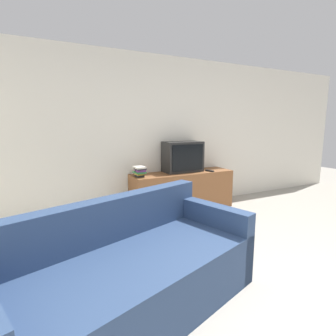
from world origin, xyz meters
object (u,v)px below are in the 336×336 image
Objects in this scene: couch at (130,276)px; remote_on_stand at (210,171)px; tv_stand at (182,191)px; television at (183,157)px; book_stack at (140,171)px.

couch is 2.81m from remote_on_stand.
television is (0.04, 0.07, 0.59)m from tv_stand.
television is at bearing 153.81° from remote_on_stand.
book_stack is at bearing -176.92° from tv_stand.
television is 3.83× the size of remote_on_stand.
television is 0.29× the size of couch.
television is 3.02× the size of book_stack.
book_stack is at bearing -172.33° from television.
couch is 2.17m from book_stack.
book_stack is at bearing 49.56° from couch.
tv_stand is at bearing -119.38° from television.
couch reaches higher than remote_on_stand.
tv_stand is 0.59m from remote_on_stand.
tv_stand is 0.90m from book_stack.
book_stack reaches higher than tv_stand.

